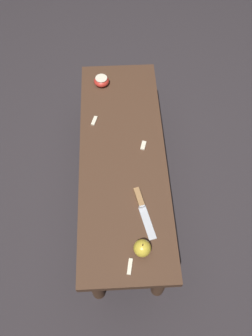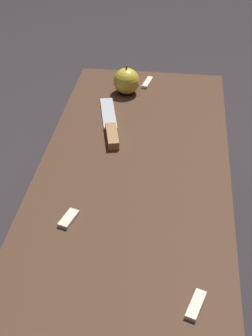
{
  "view_description": "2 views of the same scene",
  "coord_description": "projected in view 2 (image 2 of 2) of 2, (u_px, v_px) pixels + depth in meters",
  "views": [
    {
      "loc": [
        -0.84,
        0.03,
        1.67
      ],
      "look_at": [
        -0.09,
        -0.01,
        0.42
      ],
      "focal_mm": 35.0,
      "sensor_mm": 36.0,
      "label": 1
    },
    {
      "loc": [
        0.65,
        0.08,
        0.99
      ],
      "look_at": [
        -0.09,
        -0.01,
        0.42
      ],
      "focal_mm": 50.0,
      "sensor_mm": 36.0,
      "label": 2
    }
  ],
  "objects": [
    {
      "name": "ground_plane",
      "position": [
        126.0,
        333.0,
        1.11
      ],
      "size": [
        8.0,
        8.0,
        0.0
      ],
      "primitive_type": "plane",
      "color": "#2D282B"
    },
    {
      "name": "apple_slice_near_knife",
      "position": [
        69.0,
        219.0,
        0.85
      ],
      "size": [
        0.05,
        0.03,
        0.01
      ],
      "color": "beige",
      "rests_on": "wooden_bench"
    },
    {
      "name": "knife",
      "position": [
        111.0,
        128.0,
        1.09
      ],
      "size": [
        0.23,
        0.08,
        0.02
      ],
      "rotation": [
        0.0,
        0.0,
        -2.91
      ],
      "color": "#B7BABF",
      "rests_on": "wooden_bench"
    },
    {
      "name": "apple_slice_near_bowl",
      "position": [
        196.0,
        305.0,
        0.7
      ],
      "size": [
        0.06,
        0.03,
        0.01
      ],
      "color": "beige",
      "rests_on": "wooden_bench"
    },
    {
      "name": "apple_whole",
      "position": [
        126.0,
        81.0,
        1.22
      ],
      "size": [
        0.07,
        0.07,
        0.08
      ],
      "color": "gold",
      "rests_on": "wooden_bench"
    },
    {
      "name": "wooden_bench",
      "position": [
        126.0,
        234.0,
        0.91
      ],
      "size": [
        1.19,
        0.4,
        0.4
      ],
      "color": "#472D1E",
      "rests_on": "ground_plane"
    },
    {
      "name": "apple_slice_center",
      "position": [
        147.0,
        82.0,
        1.28
      ],
      "size": [
        0.06,
        0.03,
        0.01
      ],
      "color": "beige",
      "rests_on": "wooden_bench"
    }
  ]
}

